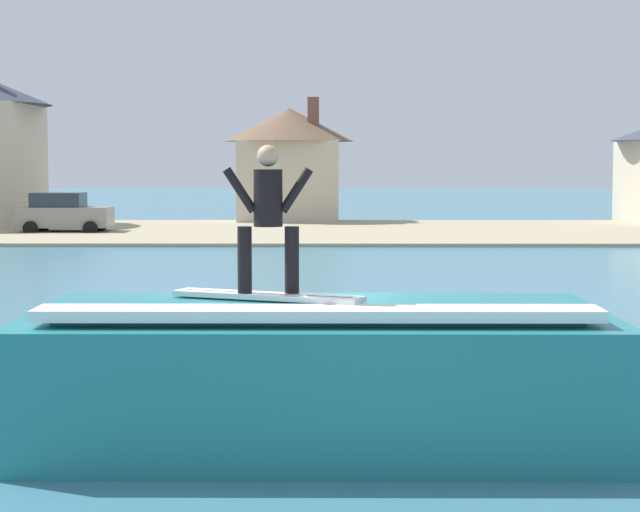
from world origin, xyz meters
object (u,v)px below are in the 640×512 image
at_px(surfer, 268,211).
at_px(house_small_cottage, 289,159).
at_px(car_near_shore, 64,213).
at_px(wave_crest, 319,372).
at_px(surfboard, 267,296).

distance_m(surfer, house_small_cottage, 48.80).
bearing_deg(surfer, house_small_cottage, 91.60).
xyz_separation_m(car_near_shore, house_small_cottage, (9.71, 10.27, 2.44)).
height_order(wave_crest, car_near_shore, car_near_shore).
bearing_deg(surfer, surfboard, -151.62).
relative_size(car_near_shore, house_small_cottage, 0.58).
distance_m(surfboard, house_small_cottage, 48.83).
height_order(surfboard, surfer, surfer).
distance_m(wave_crest, car_near_shore, 39.88).
height_order(car_near_shore, house_small_cottage, house_small_cottage).
bearing_deg(surfboard, wave_crest, 32.47).
height_order(surfer, house_small_cottage, house_small_cottage).
distance_m(wave_crest, house_small_cottage, 48.53).
relative_size(surfboard, house_small_cottage, 0.32).
xyz_separation_m(surfboard, house_small_cottage, (-1.35, 48.78, 1.68)).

